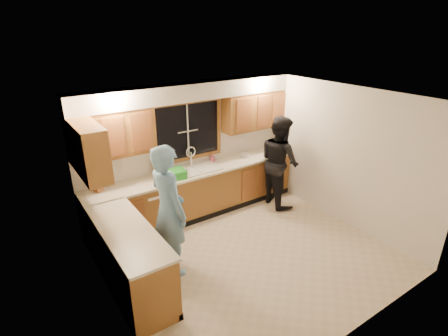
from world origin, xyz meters
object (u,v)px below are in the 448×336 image
object	(u,v)px
man	(169,211)
woman	(279,161)
dishwasher	(156,207)
dish_crate	(176,174)
bowl	(244,156)
sink	(197,173)
stove	(145,283)
knife_block	(98,185)
soap_bottle	(212,157)

from	to	relation	value
man	woman	distance (m)	2.82
dishwasher	dish_crate	xyz separation A→B (m)	(0.37, -0.10, 0.58)
dish_crate	bowl	xyz separation A→B (m)	(1.63, 0.17, -0.05)
sink	man	bearing A→B (deg)	-133.37
stove	woman	bearing A→B (deg)	20.90
stove	knife_block	distance (m)	2.03
dish_crate	bowl	world-z (taller)	dish_crate
bowl	soap_bottle	bearing A→B (deg)	168.68
woman	soap_bottle	xyz separation A→B (m)	(-1.11, 0.72, 0.09)
man	bowl	bearing A→B (deg)	-64.73
sink	dish_crate	distance (m)	0.51
stove	woman	size ratio (longest dim) A/B	0.49
sink	soap_bottle	bearing A→B (deg)	21.97
stove	bowl	bearing A→B (deg)	32.48
woman	soap_bottle	distance (m)	1.33
sink	man	world-z (taller)	man
man	woman	bearing A→B (deg)	-79.59
knife_block	dish_crate	bearing A→B (deg)	-40.05
soap_bottle	man	bearing A→B (deg)	-139.06
soap_bottle	stove	bearing A→B (deg)	-138.44
sink	woman	bearing A→B (deg)	-18.62
man	woman	size ratio (longest dim) A/B	1.08
soap_bottle	bowl	size ratio (longest dim) A/B	0.89
stove	knife_block	size ratio (longest dim) A/B	3.98
dishwasher	man	size ratio (longest dim) A/B	0.42
knife_block	sink	bearing A→B (deg)	-33.69
sink	soap_bottle	size ratio (longest dim) A/B	5.03
stove	knife_block	xyz separation A→B (m)	(0.04, 1.94, 0.58)
dishwasher	man	world-z (taller)	man
man	dish_crate	size ratio (longest dim) A/B	6.19
knife_block	soap_bottle	size ratio (longest dim) A/B	1.32
knife_block	stove	bearing A→B (deg)	-120.92
woman	soap_bottle	world-z (taller)	woman
sink	man	xyz separation A→B (m)	(-1.15, -1.22, 0.12)
woman	dish_crate	world-z (taller)	woman
stove	man	distance (m)	1.04
sink	dish_crate	xyz separation A→B (m)	(-0.48, -0.11, 0.13)
bowl	woman	bearing A→B (deg)	-53.86
dish_crate	stove	bearing A→B (deg)	-127.70
sink	bowl	world-z (taller)	sink
sink	knife_block	world-z (taller)	sink
stove	soap_bottle	xyz separation A→B (m)	(2.27, 2.02, 0.56)
soap_bottle	dishwasher	bearing A→B (deg)	-171.16
woman	bowl	distance (m)	0.73
sink	knife_block	bearing A→B (deg)	176.10
dishwasher	bowl	world-z (taller)	bowl
dishwasher	woman	world-z (taller)	woman
dishwasher	bowl	distance (m)	2.07
soap_bottle	knife_block	bearing A→B (deg)	-178.18
sink	man	distance (m)	1.68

